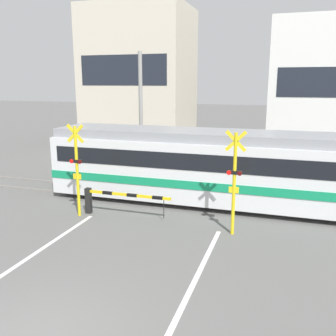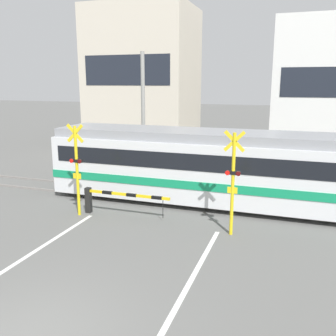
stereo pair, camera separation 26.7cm
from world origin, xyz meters
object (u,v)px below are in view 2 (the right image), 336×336
Objects in this scene: pedestrian at (225,152)px; crossing_signal_left at (77,166)px; crossing_barrier_far at (229,173)px; commuter_train at (242,167)px; crossing_barrier_near at (108,198)px; crossing_signal_right at (233,179)px.

crossing_signal_left is at bearing -111.19° from pedestrian.
commuter_train is at bearing -70.16° from crossing_barrier_far.
crossing_signal_left reaches higher than crossing_barrier_near.
crossing_barrier_near is 0.99× the size of crossing_signal_right.
pedestrian is at bearing 101.85° from crossing_signal_right.
pedestrian reaches higher than crossing_barrier_far.
crossing_barrier_far is at bearing 55.78° from crossing_barrier_near.
crossing_signal_right is (5.72, 0.00, 0.00)m from crossing_signal_left.
commuter_train is 6.84m from pedestrian.
commuter_train is 4.60× the size of crossing_signal_left.
crossing_barrier_near is (-4.55, -2.67, -0.92)m from commuter_train.
crossing_barrier_far is at bearing 109.84° from commuter_train.
crossing_barrier_near is 4.83m from crossing_signal_right.
crossing_barrier_near is at bearing 175.65° from crossing_signal_right.
commuter_train reaches higher than crossing_barrier_far.
crossing_signal_left reaches higher than commuter_train.
crossing_signal_right is (4.66, -0.35, 1.21)m from crossing_barrier_near.
crossing_signal_left is 2.01× the size of pedestrian.
crossing_barrier_near is 1.00× the size of crossing_barrier_far.
commuter_train is at bearing 28.35° from crossing_signal_left.
commuter_train is 5.36m from crossing_barrier_near.
crossing_signal_left is at bearing 180.00° from crossing_signal_right.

